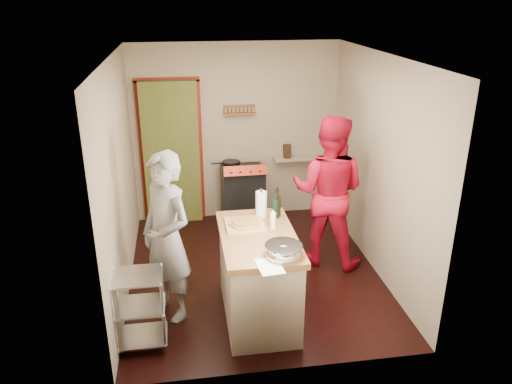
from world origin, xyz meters
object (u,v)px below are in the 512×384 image
island (259,275)px  person_stripe (167,238)px  wire_shelving (140,307)px  person_red (328,191)px  stove (243,195)px

island → person_stripe: person_stripe is taller
island → wire_shelving: bearing=-165.9°
island → person_red: (1.03, 1.05, 0.45)m
stove → person_stripe: (-1.05, -2.13, 0.46)m
person_stripe → person_red: size_ratio=0.95×
island → person_red: person_red is taller
island → person_stripe: (-0.92, 0.20, 0.40)m
person_stripe → person_red: person_red is taller
wire_shelving → person_red: (2.23, 1.35, 0.52)m
stove → person_red: 1.64m
island → person_red: bearing=45.6°
stove → island: island is taller
stove → person_stripe: 2.41m
person_stripe → stove: bearing=114.8°
island → person_stripe: bearing=167.8°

